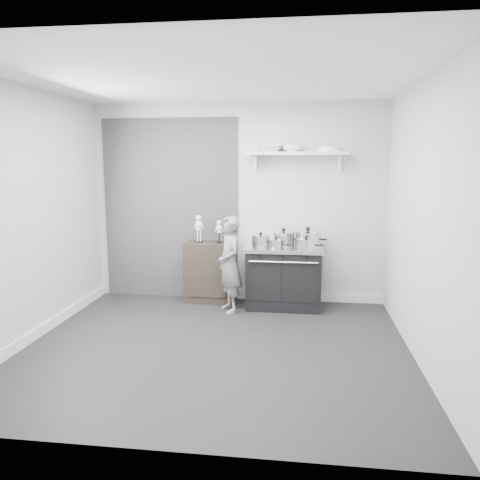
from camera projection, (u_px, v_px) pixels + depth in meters
name	position (u px, v px, depth m)	size (l,w,h in m)	color
ground	(215.00, 347.00, 4.88)	(4.00, 4.00, 0.00)	black
room_shell	(208.00, 189.00, 4.77)	(4.02, 3.62, 2.71)	#B4B4B1
wall_shelf	(297.00, 154.00, 6.09)	(1.30, 0.26, 0.24)	silver
stove	(284.00, 277.00, 6.18)	(1.02, 0.64, 0.82)	black
side_cabinet	(209.00, 272.00, 6.44)	(0.63, 0.37, 0.83)	black
child	(230.00, 264.00, 5.96)	(0.45, 0.30, 1.24)	slate
pot_front_left	(261.00, 241.00, 6.05)	(0.32, 0.23, 0.20)	silver
pot_back_left	(284.00, 238.00, 6.20)	(0.38, 0.29, 0.23)	silver
pot_back_right	(308.00, 238.00, 6.15)	(0.42, 0.33, 0.25)	silver
pot_front_right	(306.00, 244.00, 5.86)	(0.34, 0.25, 0.18)	silver
pot_front_center	(276.00, 244.00, 5.95)	(0.27, 0.18, 0.15)	silver
skeleton_full	(199.00, 227.00, 6.35)	(0.12, 0.08, 0.43)	silver
skeleton_torso	(219.00, 230.00, 6.32)	(0.10, 0.06, 0.35)	silver
bowl_large	(270.00, 149.00, 6.12)	(0.33, 0.33, 0.08)	white
bowl_small	(292.00, 149.00, 6.08)	(0.26, 0.26, 0.08)	white
plate_stack	(329.00, 149.00, 6.02)	(0.27, 0.27, 0.06)	white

